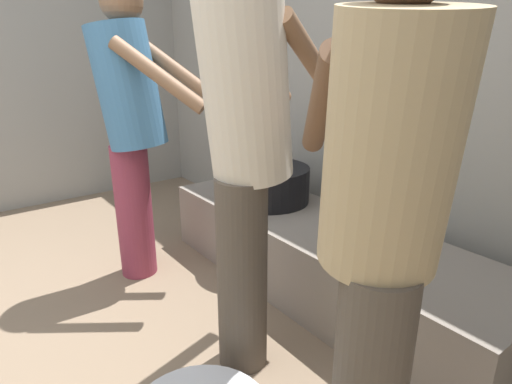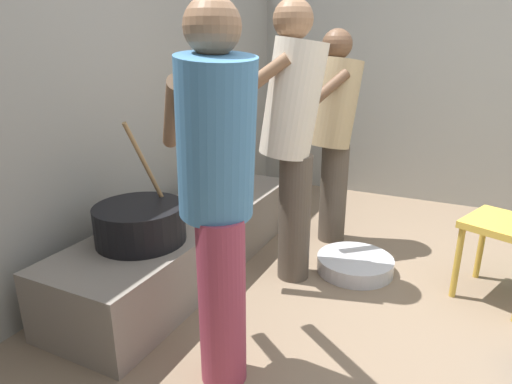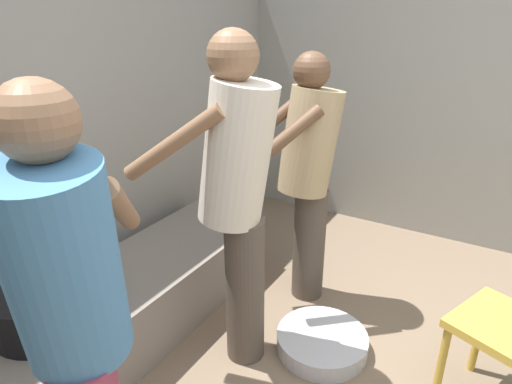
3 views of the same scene
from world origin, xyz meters
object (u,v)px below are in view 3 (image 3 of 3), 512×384
Objects in this scene: cook_in_blue_shirt at (74,318)px; metal_mixing_bowl at (322,342)px; cooking_pot_main at (47,303)px; cook_in_cream_shirt at (237,190)px; cook_in_tan_shirt at (308,169)px.

cook_in_blue_shirt is 3.17× the size of metal_mixing_bowl.
cooking_pot_main is 1.33× the size of metal_mixing_bowl.
metal_mixing_bowl is at bearing -48.43° from cooking_pot_main.
cooking_pot_main is 1.00m from cook_in_cream_shirt.
cook_in_cream_shirt reaches higher than metal_mixing_bowl.
metal_mixing_bowl is (1.19, -0.32, -0.85)m from cook_in_blue_shirt.
cooking_pot_main is at bearing 136.00° from cook_in_cream_shirt.
cook_in_blue_shirt is 0.95m from cook_in_cream_shirt.
cook_in_blue_shirt reaches higher than cook_in_tan_shirt.
cook_in_cream_shirt is (-0.65, 0.07, 0.08)m from cook_in_tan_shirt.
cook_in_cream_shirt is at bearing 174.01° from cook_in_tan_shirt.
cook_in_cream_shirt is at bearing 122.75° from metal_mixing_bowl.
cook_in_cream_shirt is (0.94, 0.06, 0.06)m from cook_in_blue_shirt.
cooking_pot_main is 0.40× the size of cook_in_cream_shirt.
cook_in_blue_shirt is 0.95× the size of cook_in_cream_shirt.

